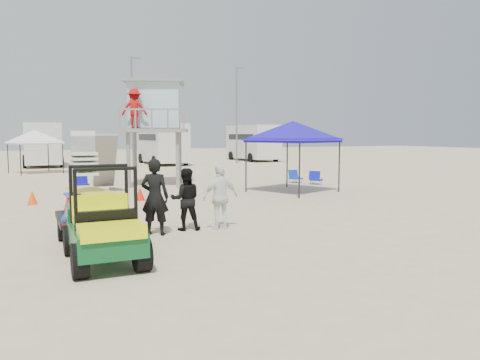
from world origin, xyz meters
name	(u,v)px	position (x,y,z in m)	size (l,w,h in m)	color
ground	(284,265)	(0.00, 0.00, 0.00)	(140.00, 140.00, 0.00)	beige
utility_cart	(103,219)	(-2.99, 1.55, 0.84)	(1.25, 2.37, 1.80)	#0C4D21
surf_trailer	(87,200)	(-2.99, 3.89, 0.89)	(1.35, 2.48, 2.19)	black
man_left	(155,197)	(-1.47, 3.59, 0.92)	(0.67, 0.44, 1.84)	black
man_mid	(186,199)	(-0.62, 3.84, 0.79)	(0.76, 0.59, 1.57)	black
man_right	(221,197)	(0.23, 3.59, 0.83)	(0.97, 0.40, 1.65)	white
lifeguard_tower	(152,109)	(1.33, 14.71, 3.60)	(3.87, 3.87, 4.83)	gray
canopy_blue	(293,125)	(5.93, 9.46, 2.82)	(3.79, 3.79, 3.37)	black
canopy_white_c	(34,132)	(-3.64, 24.43, 2.56)	(3.30, 3.30, 3.10)	black
umbrella_b	(81,162)	(-1.23, 21.52, 0.78)	(1.70, 1.73, 1.56)	#F3B015
cone_near	(140,194)	(-0.46, 9.63, 0.25)	(0.34, 0.34, 0.50)	#F52307
cone_far	(32,197)	(-4.07, 10.18, 0.25)	(0.34, 0.34, 0.50)	#FF5108
beach_chair_a	(82,182)	(-2.00, 14.31, 0.31)	(0.61, 0.65, 0.64)	#0F0EA0
beach_chair_b	(295,176)	(8.04, 12.75, 0.31)	(0.58, 0.62, 0.64)	#1035AE
beach_chair_c	(315,178)	(8.56, 11.70, 0.31)	(0.73, 0.87, 0.64)	#1017B0
rv_mid_left	(42,143)	(-3.00, 31.49, 1.80)	(2.65, 6.50, 3.25)	silver
rv_mid_right	(162,142)	(6.00, 29.99, 1.80)	(2.64, 7.00, 3.25)	silver
rv_far_right	(253,141)	(15.00, 31.49, 1.80)	(2.64, 6.60, 3.25)	silver
light_pole_left	(132,113)	(3.00, 27.00, 4.00)	(0.14, 0.14, 8.00)	slate
light_pole_right	(237,115)	(12.00, 28.50, 4.00)	(0.14, 0.14, 8.00)	slate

